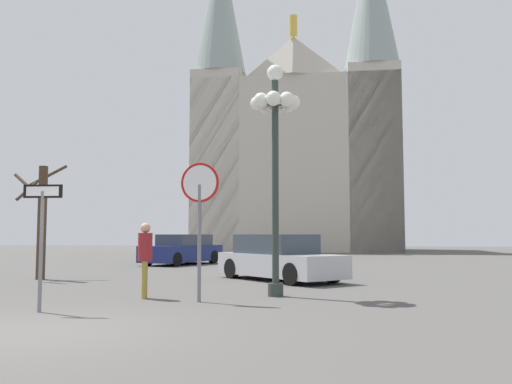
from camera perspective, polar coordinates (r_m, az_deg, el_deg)
ground_plane at (r=8.75m, az=-22.29°, el=-13.56°), size 120.00×120.00×0.00m
cathedral at (r=48.89m, az=4.40°, el=4.71°), size 17.80×12.76×28.82m
stop_sign at (r=11.55m, az=-6.00°, el=-1.12°), size 0.85×0.14×2.96m
one_way_arrow_sign at (r=10.73m, az=-21.82°, el=-3.65°), size 0.75×0.08×2.35m
street_lamp at (r=12.76m, az=2.05°, el=6.51°), size 1.19×1.19×5.46m
bare_tree at (r=18.56m, az=-21.90°, el=-2.52°), size 1.28×1.75×3.78m
parked_car_near_navy at (r=26.13m, az=-7.82°, el=-6.15°), size 3.30×4.76×1.43m
parked_car_far_silver at (r=16.88m, az=2.40°, el=-7.10°), size 4.35×4.50×1.43m
pedestrian_walking at (r=12.34m, az=-11.71°, el=-6.32°), size 0.32×0.32×1.68m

